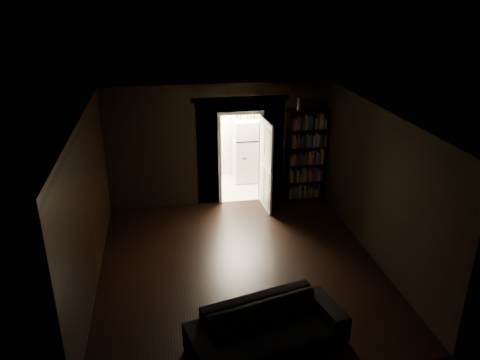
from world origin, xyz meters
name	(u,v)px	position (x,y,z in m)	size (l,w,h in m)	color
ground	(240,266)	(0.00, 0.00, 0.00)	(5.50, 5.50, 0.00)	black
room_walls	(230,159)	(-0.01, 1.07, 1.68)	(5.02, 5.61, 2.84)	black
kitchen_alcove	(233,138)	(0.50, 3.87, 1.21)	(2.20, 1.80, 2.60)	beige
sofa	(267,322)	(0.02, -2.10, 0.43)	(2.22, 0.96, 0.85)	black
bookshelf	(306,156)	(2.00, 2.59, 1.10)	(0.90, 0.32, 2.20)	black
refrigerator	(248,150)	(0.92, 4.03, 0.82)	(0.74, 0.68, 1.65)	silver
door	(266,166)	(1.00, 2.31, 1.02)	(0.85, 0.05, 2.05)	white
figurine	(298,104)	(1.75, 2.54, 2.34)	(0.09, 0.09, 0.27)	silver
bottles	(248,114)	(0.89, 3.97, 1.79)	(0.71, 0.09, 0.29)	black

